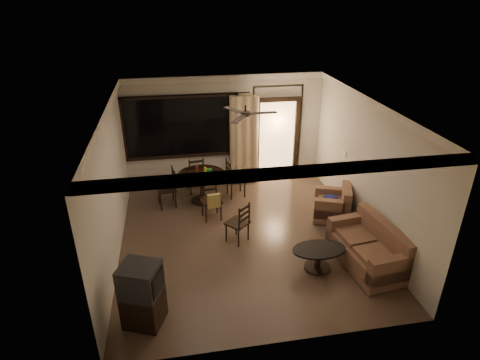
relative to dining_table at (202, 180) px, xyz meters
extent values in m
plane|color=#7F6651|center=(0.71, -1.76, -0.56)|extent=(5.50, 5.50, 0.00)
plane|color=beige|center=(0.71, 0.99, 0.84)|extent=(5.00, 0.00, 5.00)
plane|color=beige|center=(0.71, -4.51, 0.84)|extent=(5.00, 0.00, 5.00)
plane|color=beige|center=(-1.79, -1.76, 0.84)|extent=(0.00, 5.50, 5.50)
plane|color=beige|center=(3.21, -1.76, 0.84)|extent=(0.00, 5.50, 5.50)
plane|color=white|center=(0.71, -1.76, 2.24)|extent=(5.50, 5.50, 0.00)
cube|color=black|center=(-0.39, 0.96, 1.02)|extent=(2.70, 0.04, 1.45)
cylinder|color=black|center=(-0.29, 0.87, 1.82)|extent=(3.20, 0.03, 0.03)
cube|color=#FFC684|center=(2.06, 0.95, 0.49)|extent=(0.91, 0.03, 2.08)
cube|color=white|center=(3.19, -0.71, 0.74)|extent=(0.02, 0.18, 0.12)
cylinder|color=black|center=(0.71, -1.76, 2.18)|extent=(0.03, 0.03, 0.12)
cylinder|color=black|center=(0.71, -1.76, 2.09)|extent=(0.16, 0.16, 0.08)
cylinder|color=black|center=(0.00, 0.00, 0.13)|extent=(1.13, 1.13, 0.04)
cylinder|color=black|center=(0.00, 0.00, -0.21)|extent=(0.11, 0.11, 0.66)
cylinder|color=black|center=(0.00, 0.00, -0.55)|extent=(0.57, 0.57, 0.03)
cylinder|color=maroon|center=(-0.10, 0.03, 0.26)|extent=(0.06, 0.06, 0.22)
cylinder|color=gold|center=(0.08, -0.04, 0.24)|extent=(0.06, 0.06, 0.18)
cube|color=#298828|center=(0.19, 0.14, 0.17)|extent=(0.14, 0.10, 0.05)
cube|color=black|center=(-0.84, -0.13, -0.11)|extent=(0.48, 0.48, 0.04)
cube|color=black|center=(0.84, 0.13, -0.11)|extent=(0.48, 0.48, 0.04)
cube|color=black|center=(0.13, -0.84, -0.11)|extent=(0.48, 0.48, 0.04)
cube|color=tan|center=(0.16, -1.07, -0.01)|extent=(0.29, 0.12, 0.32)
cube|color=black|center=(-0.12, 0.54, -0.11)|extent=(0.48, 0.48, 0.04)
cube|color=black|center=(-1.23, -3.75, -0.28)|extent=(0.70, 0.67, 0.56)
cube|color=black|center=(-1.23, -3.75, 0.26)|extent=(0.70, 0.67, 0.50)
cube|color=black|center=(-0.97, -3.85, 0.26)|extent=(0.17, 0.38, 0.34)
cube|color=#4E3024|center=(2.76, -3.02, -0.34)|extent=(1.02, 1.66, 0.39)
cube|color=#4E3024|center=(3.08, -2.98, -0.02)|extent=(0.38, 1.58, 0.64)
cube|color=#4E3024|center=(2.84, -3.71, -0.15)|extent=(0.85, 0.28, 0.49)
cube|color=#4E3024|center=(2.67, -2.33, -0.15)|extent=(0.85, 0.28, 0.49)
cube|color=#4E3024|center=(2.71, -3.02, -0.12)|extent=(0.75, 1.44, 0.12)
cube|color=#4E3024|center=(2.76, -1.30, -0.36)|extent=(0.98, 0.98, 0.36)
cube|color=#4E3024|center=(3.03, -1.40, -0.07)|extent=(0.43, 0.78, 0.58)
cube|color=#4E3024|center=(2.65, -1.58, -0.18)|extent=(0.77, 0.42, 0.45)
cube|color=#4E3024|center=(2.86, -1.02, -0.18)|extent=(0.77, 0.42, 0.45)
cube|color=#4E3024|center=(2.72, -1.28, -0.16)|extent=(0.71, 0.73, 0.11)
ellipsoid|color=navy|center=(2.72, -1.28, -0.05)|extent=(0.32, 0.27, 0.09)
ellipsoid|color=black|center=(1.85, -2.95, -0.14)|extent=(0.99, 0.59, 0.03)
cylinder|color=black|center=(1.85, -2.95, -0.35)|extent=(0.11, 0.11, 0.39)
cylinder|color=black|center=(1.85, -2.95, -0.54)|extent=(0.48, 0.48, 0.03)
cube|color=black|center=(0.54, -1.83, -0.14)|extent=(0.56, 0.56, 0.04)
camera|label=1|loc=(-0.58, -8.58, 4.16)|focal=30.00mm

